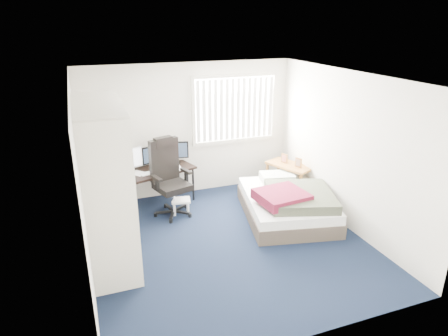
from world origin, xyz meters
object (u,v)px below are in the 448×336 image
office_chair (170,185)px  nightstand (290,168)px  bed (288,203)px  desk (155,167)px

office_chair → nightstand: 2.34m
bed → office_chair: bearing=154.8°
nightstand → bed: 1.04m
desk → office_chair: bearing=-69.7°
office_chair → nightstand: office_chair is taller
desk → bed: 2.44m
desk → nightstand: size_ratio=1.53×
desk → office_chair: 0.51m
desk → bed: size_ratio=0.72×
office_chair → bed: size_ratio=0.64×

